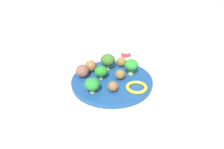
{
  "coord_description": "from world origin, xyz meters",
  "views": [
    {
      "loc": [
        0.66,
        0.12,
        0.44
      ],
      "look_at": [
        0.0,
        0.0,
        0.04
      ],
      "focal_mm": 36.7,
      "sensor_mm": 36.0,
      "label": 1
    }
  ],
  "objects_px": {
    "broccoli_floret_front_left": "(101,72)",
    "meatball_front_right": "(121,62)",
    "napkin": "(108,143)",
    "broccoli_floret_near_rim": "(108,60)",
    "meatball_center": "(91,66)",
    "plate": "(112,81)",
    "meatball_front_left": "(113,86)",
    "broccoli_floret_center": "(131,65)",
    "knife": "(100,143)",
    "fork": "(115,145)",
    "broccoli_floret_back_right": "(92,84)",
    "yogurt_bottle": "(126,53)",
    "meatball_far_rim": "(120,74)",
    "meatball_near_rim": "(83,71)",
    "pepper_ring_back_left": "(137,87)"
  },
  "relations": [
    {
      "from": "knife",
      "to": "fork",
      "type": "bearing_deg",
      "value": 91.96
    },
    {
      "from": "plate",
      "to": "meatball_front_left",
      "type": "relative_size",
      "value": 8.19
    },
    {
      "from": "meatball_near_rim",
      "to": "knife",
      "type": "height_order",
      "value": "meatball_near_rim"
    },
    {
      "from": "broccoli_floret_back_right",
      "to": "meatball_far_rim",
      "type": "distance_m",
      "value": 0.12
    },
    {
      "from": "plate",
      "to": "knife",
      "type": "distance_m",
      "value": 0.28
    },
    {
      "from": "meatball_far_rim",
      "to": "meatball_front_right",
      "type": "distance_m",
      "value": 0.09
    },
    {
      "from": "broccoli_floret_center",
      "to": "yogurt_bottle",
      "type": "distance_m",
      "value": 0.15
    },
    {
      "from": "pepper_ring_back_left",
      "to": "fork",
      "type": "height_order",
      "value": "pepper_ring_back_left"
    },
    {
      "from": "meatball_far_rim",
      "to": "yogurt_bottle",
      "type": "relative_size",
      "value": 0.53
    },
    {
      "from": "broccoli_floret_center",
      "to": "yogurt_bottle",
      "type": "bearing_deg",
      "value": -165.32
    },
    {
      "from": "meatball_center",
      "to": "meatball_front_right",
      "type": "xyz_separation_m",
      "value": [
        -0.06,
        0.1,
        -0.0
      ]
    },
    {
      "from": "meatball_near_rim",
      "to": "pepper_ring_back_left",
      "type": "height_order",
      "value": "meatball_near_rim"
    },
    {
      "from": "plate",
      "to": "napkin",
      "type": "xyz_separation_m",
      "value": [
        0.27,
        0.04,
        -0.01
      ]
    },
    {
      "from": "broccoli_floret_front_left",
      "to": "broccoli_floret_back_right",
      "type": "xyz_separation_m",
      "value": [
        0.08,
        -0.01,
        0.0
      ]
    },
    {
      "from": "plate",
      "to": "broccoli_floret_center",
      "type": "height_order",
      "value": "broccoli_floret_center"
    },
    {
      "from": "plate",
      "to": "napkin",
      "type": "relative_size",
      "value": 1.65
    },
    {
      "from": "napkin",
      "to": "broccoli_floret_near_rim",
      "type": "bearing_deg",
      "value": -168.72
    },
    {
      "from": "broccoli_floret_front_left",
      "to": "yogurt_bottle",
      "type": "bearing_deg",
      "value": 162.39
    },
    {
      "from": "fork",
      "to": "meatball_near_rim",
      "type": "bearing_deg",
      "value": -149.92
    },
    {
      "from": "fork",
      "to": "broccoli_floret_back_right",
      "type": "bearing_deg",
      "value": -151.27
    },
    {
      "from": "broccoli_floret_center",
      "to": "meatball_front_right",
      "type": "height_order",
      "value": "broccoli_floret_center"
    },
    {
      "from": "broccoli_floret_center",
      "to": "meatball_front_right",
      "type": "relative_size",
      "value": 1.58
    },
    {
      "from": "meatball_near_rim",
      "to": "meatball_front_right",
      "type": "xyz_separation_m",
      "value": [
        -0.1,
        0.12,
        -0.01
      ]
    },
    {
      "from": "broccoli_floret_front_left",
      "to": "meatball_front_right",
      "type": "bearing_deg",
      "value": 151.57
    },
    {
      "from": "napkin",
      "to": "yogurt_bottle",
      "type": "distance_m",
      "value": 0.46
    },
    {
      "from": "broccoli_floret_front_left",
      "to": "broccoli_floret_near_rim",
      "type": "height_order",
      "value": "broccoli_floret_near_rim"
    },
    {
      "from": "meatball_front_right",
      "to": "fork",
      "type": "bearing_deg",
      "value": 5.95
    },
    {
      "from": "yogurt_bottle",
      "to": "broccoli_floret_center",
      "type": "bearing_deg",
      "value": 14.68
    },
    {
      "from": "broccoli_floret_front_left",
      "to": "broccoli_floret_back_right",
      "type": "height_order",
      "value": "broccoli_floret_back_right"
    },
    {
      "from": "broccoli_floret_near_rim",
      "to": "meatball_far_rim",
      "type": "distance_m",
      "value": 0.08
    },
    {
      "from": "broccoli_floret_back_right",
      "to": "meatball_front_left",
      "type": "height_order",
      "value": "broccoli_floret_back_right"
    },
    {
      "from": "plate",
      "to": "meatball_center",
      "type": "distance_m",
      "value": 0.1
    },
    {
      "from": "broccoli_floret_center",
      "to": "knife",
      "type": "height_order",
      "value": "broccoli_floret_center"
    },
    {
      "from": "meatball_near_rim",
      "to": "pepper_ring_back_left",
      "type": "relative_size",
      "value": 0.66
    },
    {
      "from": "broccoli_floret_center",
      "to": "meatball_near_rim",
      "type": "xyz_separation_m",
      "value": [
        0.05,
        -0.16,
        -0.01
      ]
    },
    {
      "from": "meatball_front_left",
      "to": "knife",
      "type": "height_order",
      "value": "meatball_front_left"
    },
    {
      "from": "yogurt_bottle",
      "to": "plate",
      "type": "bearing_deg",
      "value": -6.86
    },
    {
      "from": "broccoli_floret_back_right",
      "to": "broccoli_floret_center",
      "type": "xyz_separation_m",
      "value": [
        -0.13,
        0.11,
        0.01
      ]
    },
    {
      "from": "meatball_front_right",
      "to": "napkin",
      "type": "distance_m",
      "value": 0.37
    },
    {
      "from": "meatball_front_right",
      "to": "napkin",
      "type": "relative_size",
      "value": 0.21
    },
    {
      "from": "meatball_near_rim",
      "to": "broccoli_floret_front_left",
      "type": "bearing_deg",
      "value": 85.45
    },
    {
      "from": "plate",
      "to": "broccoli_floret_front_left",
      "type": "height_order",
      "value": "broccoli_floret_front_left"
    },
    {
      "from": "broccoli_floret_near_rim",
      "to": "meatball_center",
      "type": "relative_size",
      "value": 1.43
    },
    {
      "from": "meatball_near_rim",
      "to": "fork",
      "type": "distance_m",
      "value": 0.32
    },
    {
      "from": "broccoli_floret_front_left",
      "to": "broccoli_floret_back_right",
      "type": "relative_size",
      "value": 0.94
    },
    {
      "from": "broccoli_floret_front_left",
      "to": "yogurt_bottle",
      "type": "height_order",
      "value": "yogurt_bottle"
    },
    {
      "from": "meatball_front_left",
      "to": "fork",
      "type": "distance_m",
      "value": 0.21
    },
    {
      "from": "plate",
      "to": "meatball_front_right",
      "type": "xyz_separation_m",
      "value": [
        -0.1,
        0.02,
        0.03
      ]
    },
    {
      "from": "broccoli_floret_near_rim",
      "to": "knife",
      "type": "relative_size",
      "value": 0.41
    },
    {
      "from": "broccoli_floret_near_rim",
      "to": "meatball_front_right",
      "type": "height_order",
      "value": "broccoli_floret_near_rim"
    }
  ]
}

